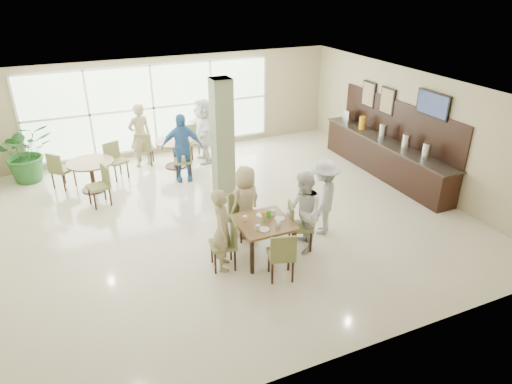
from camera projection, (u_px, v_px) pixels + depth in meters
name	position (u px, v px, depth m)	size (l,w,h in m)	color
ground	(226.00, 216.00, 10.15)	(10.00, 10.00, 0.00)	beige
room_shell	(224.00, 144.00, 9.40)	(10.00, 10.00, 10.00)	white
window_bank	(154.00, 108.00, 13.02)	(7.00, 0.04, 7.00)	silver
column	(222.00, 138.00, 10.67)	(0.45, 0.45, 2.80)	#5C6B4A
main_table	(264.00, 226.00, 8.46)	(1.00, 1.00, 0.75)	brown
round_table_left	(91.00, 168.00, 11.15)	(1.12, 1.12, 0.75)	brown
round_table_right	(175.00, 147.00, 12.52)	(1.03, 1.03, 0.75)	brown
chairs_main_table	(262.00, 234.00, 8.54)	(2.14, 2.08, 0.95)	olive
chairs_table_left	(93.00, 172.00, 11.20)	(1.94, 1.97, 0.95)	olive
chairs_table_right	(174.00, 150.00, 12.58)	(1.98, 1.88, 0.95)	olive
tabletop_clutter	(265.00, 219.00, 8.39)	(0.76, 0.71, 0.21)	white
buffet_counter	(385.00, 155.00, 12.04)	(0.64, 4.70, 1.95)	black
wall_tv	(433.00, 104.00, 10.51)	(0.06, 1.00, 0.58)	black
framed_art_a	(387.00, 101.00, 11.97)	(0.05, 0.55, 0.70)	black
framed_art_b	(369.00, 94.00, 12.62)	(0.05, 0.55, 0.70)	black
potted_plant	(26.00, 152.00, 11.61)	(1.37, 1.37, 1.53)	#276328
teen_left	(223.00, 230.00, 8.09)	(0.57, 0.38, 1.57)	tan
teen_far	(246.00, 202.00, 9.13)	(0.74, 0.40, 1.51)	tan
teen_right	(303.00, 212.00, 8.62)	(0.79, 0.61, 1.62)	white
teen_standing	(324.00, 197.00, 9.23)	(1.03, 0.59, 1.60)	#B6B6B9
adult_a	(182.00, 148.00, 11.57)	(1.04, 0.59, 1.77)	#3D77B9
adult_b	(203.00, 131.00, 12.74)	(1.68, 0.72, 1.81)	white
adult_standing	(140.00, 135.00, 12.43)	(0.65, 0.42, 1.77)	tan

